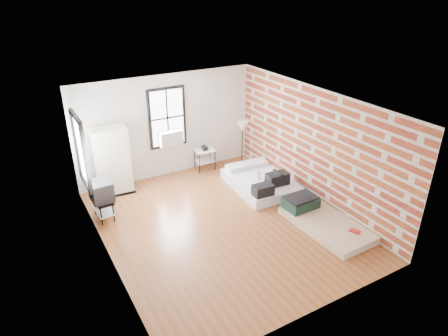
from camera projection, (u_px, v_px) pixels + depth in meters
ground at (222, 224)px, 8.98m from camera, size 6.00×6.00×0.00m
room_shell at (223, 146)px, 8.61m from camera, size 5.02×6.02×2.80m
mattress_main at (261, 182)px, 10.47m from camera, size 1.55×2.03×0.62m
mattress_bare at (320, 219)px, 8.94m from camera, size 1.14×2.10×0.45m
wardrobe at (113, 161)px, 9.94m from camera, size 0.93×0.59×1.75m
side_table at (205, 154)px, 11.32m from camera, size 0.57×0.47×0.72m
floor_lamp at (242, 129)px, 10.84m from camera, size 0.32×0.32×1.50m
tv_stand at (101, 192)px, 8.94m from camera, size 0.49×0.68×0.93m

